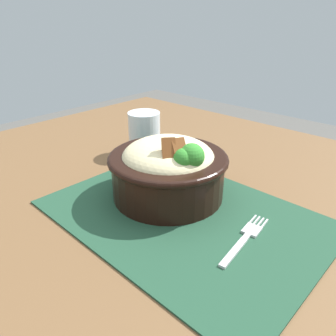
# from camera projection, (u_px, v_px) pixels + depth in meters

# --- Properties ---
(table) EXTENTS (1.16, 0.99, 0.71)m
(table) POSITION_uv_depth(u_px,v_px,m) (174.00, 240.00, 0.55)
(table) COLOR brown
(table) RESTS_ON ground_plane
(placemat) EXTENTS (0.41, 0.30, 0.00)m
(placemat) POSITION_uv_depth(u_px,v_px,m) (183.00, 215.00, 0.50)
(placemat) COLOR #1E422D
(placemat) RESTS_ON table
(bowl) EXTENTS (0.19, 0.19, 0.12)m
(bowl) POSITION_uv_depth(u_px,v_px,m) (168.00, 168.00, 0.53)
(bowl) COLOR black
(bowl) RESTS_ON placemat
(fork) EXTENTS (0.03, 0.13, 0.00)m
(fork) POSITION_uv_depth(u_px,v_px,m) (246.00, 237.00, 0.45)
(fork) COLOR #BBBBBB
(fork) RESTS_ON placemat
(drinking_glass) EXTENTS (0.07, 0.07, 0.09)m
(drinking_glass) POSITION_uv_depth(u_px,v_px,m) (145.00, 136.00, 0.71)
(drinking_glass) COLOR silver
(drinking_glass) RESTS_ON table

